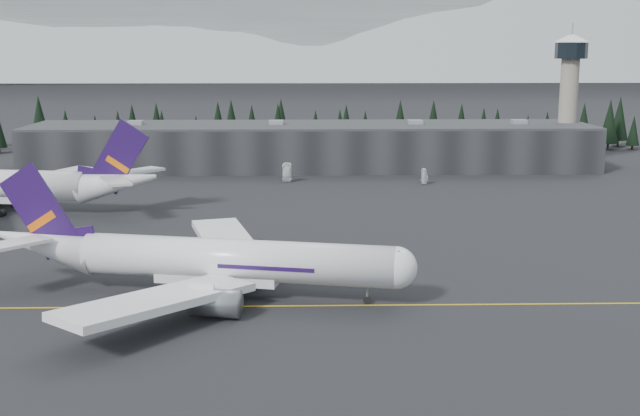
{
  "coord_description": "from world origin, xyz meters",
  "views": [
    {
      "loc": [
        -3.07,
        -104.78,
        33.91
      ],
      "look_at": [
        0.0,
        20.0,
        9.0
      ],
      "focal_mm": 45.0,
      "sensor_mm": 36.0,
      "label": 1
    }
  ],
  "objects_px": {
    "jet_parked": "(1,185)",
    "gse_vehicle_a": "(287,179)",
    "terminal": "(311,146)",
    "jet_main": "(200,259)",
    "gse_vehicle_b": "(425,182)",
    "control_tower": "(569,85)"
  },
  "relations": [
    {
      "from": "jet_main",
      "to": "gse_vehicle_b",
      "type": "height_order",
      "value": "jet_main"
    },
    {
      "from": "terminal",
      "to": "gse_vehicle_a",
      "type": "height_order",
      "value": "terminal"
    },
    {
      "from": "jet_parked",
      "to": "gse_vehicle_a",
      "type": "bearing_deg",
      "value": -139.63
    },
    {
      "from": "control_tower",
      "to": "gse_vehicle_b",
      "type": "bearing_deg",
      "value": -144.78
    },
    {
      "from": "control_tower",
      "to": "gse_vehicle_a",
      "type": "height_order",
      "value": "control_tower"
    },
    {
      "from": "terminal",
      "to": "jet_parked",
      "type": "relative_size",
      "value": 2.37
    },
    {
      "from": "control_tower",
      "to": "gse_vehicle_b",
      "type": "height_order",
      "value": "control_tower"
    },
    {
      "from": "jet_main",
      "to": "terminal",
      "type": "bearing_deg",
      "value": 93.92
    },
    {
      "from": "terminal",
      "to": "jet_parked",
      "type": "distance_m",
      "value": 90.79
    },
    {
      "from": "terminal",
      "to": "gse_vehicle_a",
      "type": "xyz_separation_m",
      "value": [
        -6.51,
        -25.25,
        -5.58
      ]
    },
    {
      "from": "terminal",
      "to": "gse_vehicle_a",
      "type": "bearing_deg",
      "value": -104.47
    },
    {
      "from": "terminal",
      "to": "jet_main",
      "type": "relative_size",
      "value": 2.63
    },
    {
      "from": "jet_parked",
      "to": "jet_main",
      "type": "bearing_deg",
      "value": 138.21
    },
    {
      "from": "jet_main",
      "to": "jet_parked",
      "type": "height_order",
      "value": "jet_parked"
    },
    {
      "from": "control_tower",
      "to": "jet_parked",
      "type": "xyz_separation_m",
      "value": [
        -141.18,
        -65.15,
        -17.78
      ]
    },
    {
      "from": "control_tower",
      "to": "gse_vehicle_b",
      "type": "xyz_separation_m",
      "value": [
        -46.52,
        -32.84,
        -22.7
      ]
    },
    {
      "from": "gse_vehicle_b",
      "to": "jet_parked",
      "type": "bearing_deg",
      "value": -95.88
    },
    {
      "from": "jet_main",
      "to": "jet_parked",
      "type": "distance_m",
      "value": 76.88
    },
    {
      "from": "jet_main",
      "to": "gse_vehicle_a",
      "type": "height_order",
      "value": "jet_main"
    },
    {
      "from": "gse_vehicle_a",
      "to": "gse_vehicle_b",
      "type": "distance_m",
      "value": 35.29
    },
    {
      "from": "control_tower",
      "to": "jet_parked",
      "type": "distance_m",
      "value": 156.5
    },
    {
      "from": "terminal",
      "to": "jet_parked",
      "type": "height_order",
      "value": "jet_parked"
    }
  ]
}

